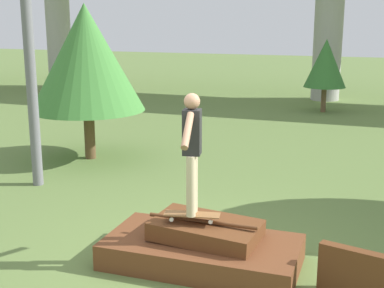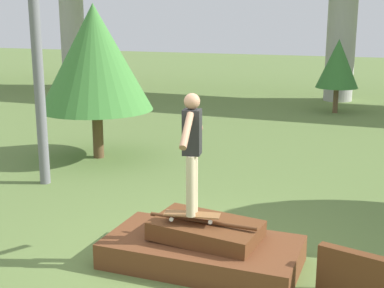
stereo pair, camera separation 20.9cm
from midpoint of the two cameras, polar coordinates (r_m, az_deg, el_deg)
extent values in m
plane|color=olive|center=(7.28, 0.24, -12.67)|extent=(80.00, 80.00, 0.00)
cube|color=brown|center=(7.21, 0.24, -11.45)|extent=(2.55, 1.32, 0.34)
cube|color=#5B3319|center=(7.14, 0.68, -9.16)|extent=(1.44, 0.95, 0.28)
cylinder|color=#5B3319|center=(7.03, 0.24, -8.23)|extent=(1.48, 0.05, 0.05)
cube|color=#5B3319|center=(6.55, 17.71, -13.51)|extent=(1.23, 0.44, 0.61)
cube|color=brown|center=(6.97, -0.87, -7.51)|extent=(0.75, 0.34, 0.01)
cylinder|color=silver|center=(7.03, 1.31, -7.78)|extent=(0.06, 0.04, 0.05)
cylinder|color=silver|center=(6.87, 1.11, -8.30)|extent=(0.06, 0.04, 0.05)
cylinder|color=silver|center=(7.11, -2.78, -7.54)|extent=(0.06, 0.04, 0.05)
cylinder|color=silver|center=(6.95, -3.07, -8.05)|extent=(0.06, 0.04, 0.05)
cylinder|color=#C6B78E|center=(6.91, -0.76, -4.13)|extent=(0.12, 0.12, 0.79)
cylinder|color=#C6B78E|center=(6.75, -1.00, -4.56)|extent=(0.12, 0.12, 0.79)
cube|color=black|center=(6.66, -0.90, 1.27)|extent=(0.25, 0.25, 0.57)
sphere|color=#A37556|center=(6.59, -0.91, 4.57)|extent=(0.20, 0.20, 0.20)
cylinder|color=#A37556|center=(6.96, -0.43, 2.57)|extent=(0.18, 0.52, 0.39)
cylinder|color=#A37556|center=(6.31, -1.43, 1.44)|extent=(0.18, 0.52, 0.39)
cylinder|color=#A8A59E|center=(25.84, -14.33, 12.25)|extent=(1.10, 1.10, 5.73)
cylinder|color=#A8A59E|center=(21.66, 14.10, 12.12)|extent=(1.10, 1.10, 5.73)
cylinder|color=brown|center=(12.54, -11.33, 1.01)|extent=(0.25, 0.25, 1.13)
cone|color=#428438|center=(12.29, -11.71, 9.01)|extent=(2.58, 2.58, 2.37)
cylinder|color=brown|center=(18.95, 13.55, 4.63)|extent=(0.17, 0.17, 0.87)
cone|color=#336B2D|center=(18.81, 13.76, 8.38)|extent=(1.42, 1.42, 1.62)
camera|label=1|loc=(0.10, -90.90, -0.21)|focal=50.00mm
camera|label=2|loc=(0.10, 89.10, 0.21)|focal=50.00mm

